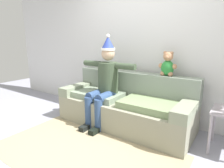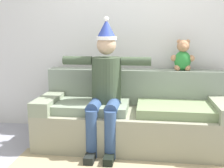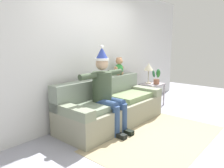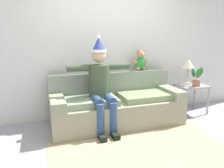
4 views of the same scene
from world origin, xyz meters
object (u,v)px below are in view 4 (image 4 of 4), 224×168
object	(u,v)px
side_table	(191,89)
table_lamp	(188,65)
person_seated	(101,84)
teddy_bear	(141,61)
couch	(116,104)
potted_plant	(197,77)

from	to	relation	value
side_table	table_lamp	world-z (taller)	table_lamp
person_seated	side_table	distance (m)	1.91
person_seated	teddy_bear	size ratio (longest dim) A/B	3.93
person_seated	side_table	bearing A→B (deg)	5.36
couch	potted_plant	xyz separation A→B (m)	(1.59, -0.09, 0.40)
side_table	potted_plant	bearing A→B (deg)	-73.91
couch	side_table	bearing A→B (deg)	0.24
couch	person_seated	bearing A→B (deg)	-151.41
couch	potted_plant	world-z (taller)	potted_plant
potted_plant	person_seated	bearing A→B (deg)	-177.61
side_table	table_lamp	distance (m)	0.49
side_table	potted_plant	xyz separation A→B (m)	(0.03, -0.10, 0.26)
teddy_bear	table_lamp	size ratio (longest dim) A/B	0.76
person_seated	teddy_bear	world-z (taller)	person_seated
side_table	person_seated	bearing A→B (deg)	-174.64
potted_plant	teddy_bear	bearing A→B (deg)	160.93
potted_plant	table_lamp	bearing A→B (deg)	110.70
person_seated	table_lamp	xyz separation A→B (m)	(1.84, 0.27, 0.19)
person_seated	teddy_bear	bearing A→B (deg)	25.71
teddy_bear	potted_plant	size ratio (longest dim) A/B	1.03
couch	table_lamp	size ratio (longest dim) A/B	4.39
teddy_bear	table_lamp	distance (m)	0.96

